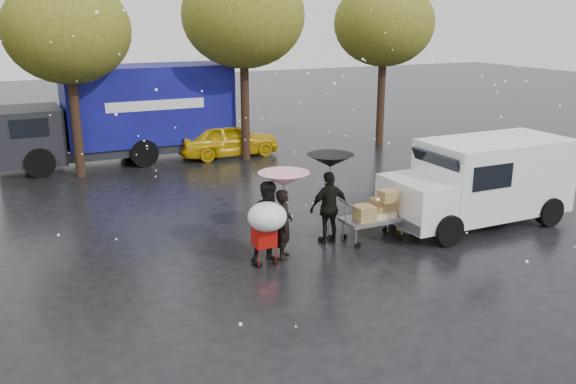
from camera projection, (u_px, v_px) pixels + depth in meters
name	position (u px, v px, depth m)	size (l,w,h in m)	color
ground	(307.00, 263.00, 13.42)	(90.00, 90.00, 0.00)	black
person_pink	(284.00, 224.00, 13.54)	(0.58, 0.38, 1.59)	black
person_middle	(270.00, 223.00, 13.22)	(0.90, 0.70, 1.85)	black
person_black	(329.00, 207.00, 14.44)	(1.03, 0.43, 1.75)	black
umbrella_pink	(284.00, 179.00, 13.25)	(1.13, 1.13, 1.98)	#4C4C4C
umbrella_black	(330.00, 161.00, 14.12)	(1.10, 1.10, 2.16)	#4C4C4C
vendor_cart	(376.00, 212.00, 14.60)	(1.52, 0.80, 1.27)	slate
shopping_cart	(267.00, 220.00, 12.96)	(0.84, 0.84, 1.46)	#A40F09
white_van	(482.00, 180.00, 15.73)	(4.91, 2.18, 2.20)	white
blue_truck	(126.00, 114.00, 22.36)	(8.30, 2.60, 3.50)	#0C0B5A
box_ground_near	(410.00, 221.00, 15.44)	(0.51, 0.41, 0.46)	olive
box_ground_far	(364.00, 211.00, 16.45)	(0.44, 0.34, 0.34)	olive
yellow_taxi	(228.00, 139.00, 23.44)	(1.57, 3.90, 1.33)	gold
tree_row	(161.00, 22.00, 20.50)	(21.60, 4.40, 7.12)	black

